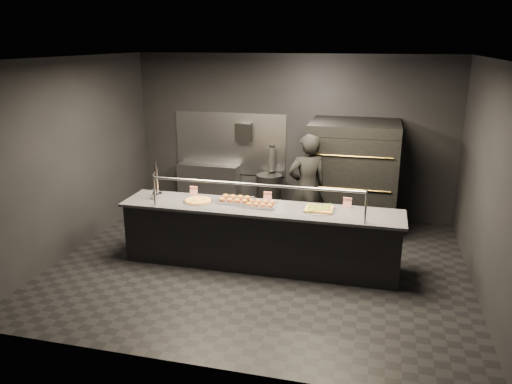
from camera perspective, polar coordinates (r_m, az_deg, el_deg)
room at (r=7.10m, az=0.35°, el=2.84°), size 6.04×6.00×3.00m
service_counter at (r=7.37m, az=0.43°, el=-5.07°), size 4.10×0.78×1.37m
pizza_oven at (r=8.84m, az=10.97°, el=1.84°), size 1.50×1.23×1.91m
prep_shelf at (r=9.91m, az=-5.39°, el=0.64°), size 1.20×0.35×0.90m
towel_dispenser at (r=9.52m, az=-1.42°, el=6.83°), size 0.30×0.20×0.35m
fire_extinguisher at (r=9.50m, az=1.82°, el=3.78°), size 0.14×0.14×0.51m
beer_tap at (r=7.67m, az=-11.27°, el=0.44°), size 0.15×0.22×0.59m
round_pizza at (r=7.49m, az=-6.62°, el=-0.99°), size 0.46×0.46×0.03m
slider_tray_a at (r=7.44m, az=-2.42°, el=-0.87°), size 0.60×0.52×0.08m
slider_tray_b at (r=7.24m, az=0.52°, el=-1.39°), size 0.47×0.35×0.07m
square_pizza at (r=7.12m, az=7.21°, el=-1.94°), size 0.49×0.49×0.05m
condiment_jar at (r=7.85m, az=-11.25°, el=-0.08°), size 0.16×0.06×0.11m
tent_cards at (r=7.43m, az=1.35°, el=-0.52°), size 2.47×0.04×0.15m
trash_bin at (r=9.51m, az=1.47°, el=-0.34°), size 0.48×0.48×0.79m
worker at (r=8.22m, az=5.84°, el=0.45°), size 0.78×0.67×1.80m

